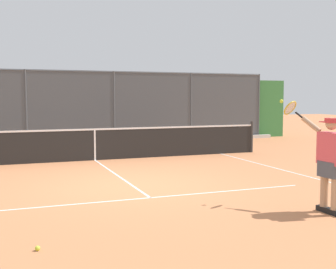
% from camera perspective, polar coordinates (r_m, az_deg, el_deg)
% --- Properties ---
extents(ground_plane, '(60.00, 60.00, 0.00)m').
position_cam_1_polar(ground_plane, '(9.60, -4.73, -6.58)').
color(ground_plane, '#C67A4C').
extents(court_line_markings, '(8.54, 9.59, 0.01)m').
position_cam_1_polar(court_line_markings, '(8.10, -1.54, -8.72)').
color(court_line_markings, white).
rests_on(court_line_markings, ground).
extents(fence_backdrop, '(20.16, 1.37, 2.95)m').
position_cam_1_polar(fence_backdrop, '(18.38, -12.68, 3.00)').
color(fence_backdrop, '#474C51').
rests_on(fence_backdrop, ground).
extents(tennis_net, '(10.97, 0.09, 1.07)m').
position_cam_1_polar(tennis_net, '(13.37, -9.49, -1.22)').
color(tennis_net, '#2D2D2D').
rests_on(tennis_net, ground).
extents(tennis_player, '(0.51, 1.33, 1.87)m').
position_cam_1_polar(tennis_player, '(7.64, 20.24, -2.92)').
color(tennis_player, black).
rests_on(tennis_player, ground).
extents(tennis_ball_near_baseline, '(0.07, 0.07, 0.07)m').
position_cam_1_polar(tennis_ball_near_baseline, '(5.88, -16.58, -13.97)').
color(tennis_ball_near_baseline, '#C1D138').
rests_on(tennis_ball_near_baseline, ground).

